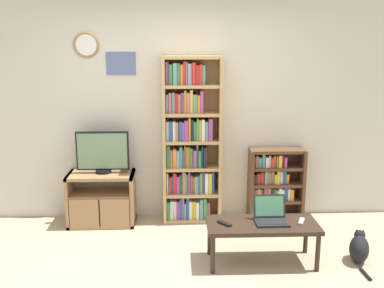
# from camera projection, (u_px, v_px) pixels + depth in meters

# --- Properties ---
(ground_plane) EXTENTS (18.00, 18.00, 0.00)m
(ground_plane) POSITION_uv_depth(u_px,v_px,m) (179.00, 288.00, 3.89)
(ground_plane) COLOR tan
(wall_back) EXTENTS (6.60, 0.09, 2.60)m
(wall_back) POSITION_uv_depth(u_px,v_px,m) (176.00, 110.00, 5.31)
(wall_back) COLOR beige
(wall_back) RESTS_ON ground_plane
(tv_stand) EXTENTS (0.76, 0.42, 0.61)m
(tv_stand) POSITION_uv_depth(u_px,v_px,m) (102.00, 199.00, 5.23)
(tv_stand) COLOR #9E754C
(tv_stand) RESTS_ON ground_plane
(television) EXTENTS (0.60, 0.18, 0.49)m
(television) POSITION_uv_depth(u_px,v_px,m) (103.00, 152.00, 5.15)
(television) COLOR black
(television) RESTS_ON tv_stand
(bookshelf_tall) EXTENTS (0.68, 0.30, 1.94)m
(bookshelf_tall) POSITION_uv_depth(u_px,v_px,m) (190.00, 144.00, 5.22)
(bookshelf_tall) COLOR tan
(bookshelf_tall) RESTS_ON ground_plane
(bookshelf_short) EXTENTS (0.65, 0.25, 0.85)m
(bookshelf_short) POSITION_uv_depth(u_px,v_px,m) (273.00, 184.00, 5.39)
(bookshelf_short) COLOR brown
(bookshelf_short) RESTS_ON ground_plane
(coffee_table) EXTENTS (1.06, 0.47, 0.41)m
(coffee_table) POSITION_uv_depth(u_px,v_px,m) (262.00, 227.00, 4.27)
(coffee_table) COLOR #332319
(coffee_table) RESTS_ON ground_plane
(laptop) EXTENTS (0.31, 0.27, 0.24)m
(laptop) POSITION_uv_depth(u_px,v_px,m) (271.00, 215.00, 4.29)
(laptop) COLOR #232326
(laptop) RESTS_ON coffee_table
(remote_near_laptop) EXTENTS (0.13, 0.15, 0.02)m
(remote_near_laptop) POSITION_uv_depth(u_px,v_px,m) (224.00, 223.00, 4.23)
(remote_near_laptop) COLOR black
(remote_near_laptop) RESTS_ON coffee_table
(remote_far_from_laptop) EXTENTS (0.10, 0.16, 0.02)m
(remote_far_from_laptop) POSITION_uv_depth(u_px,v_px,m) (301.00, 221.00, 4.28)
(remote_far_from_laptop) COLOR #99999E
(remote_far_from_laptop) RESTS_ON coffee_table
(cat) EXTENTS (0.28, 0.55, 0.30)m
(cat) POSITION_uv_depth(u_px,v_px,m) (359.00, 248.00, 4.35)
(cat) COLOR black
(cat) RESTS_ON ground_plane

